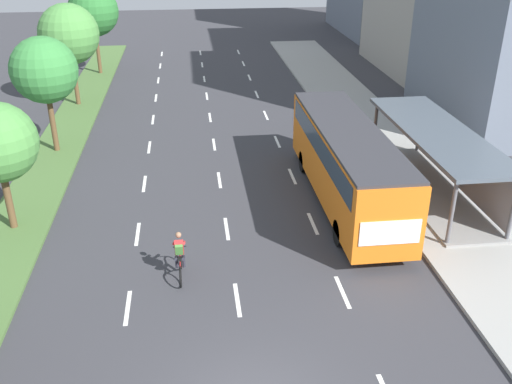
{
  "coord_description": "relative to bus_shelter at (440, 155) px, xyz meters",
  "views": [
    {
      "loc": [
        -1.19,
        -10.15,
        11.16
      ],
      "look_at": [
        1.27,
        10.2,
        1.2
      ],
      "focal_mm": 39.68,
      "sensor_mm": 36.0,
      "label": 1
    }
  ],
  "objects": [
    {
      "name": "median_tree_fifth",
      "position": [
        -17.61,
        23.76,
        2.96
      ],
      "size": [
        3.78,
        3.78,
        6.61
      ],
      "color": "brown",
      "rests_on": "median_strip"
    },
    {
      "name": "lane_divider_center",
      "position": [
        -9.53,
        7.28,
        -1.86
      ],
      "size": [
        0.14,
        48.68,
        0.01
      ],
      "color": "white",
      "rests_on": "ground"
    },
    {
      "name": "sidewalk_right",
      "position": [
        -0.28,
        8.44,
        -1.79
      ],
      "size": [
        4.5,
        52.0,
        0.15
      ],
      "primitive_type": "cube",
      "color": "#9E9E99",
      "rests_on": "ground"
    },
    {
      "name": "median_tree_third",
      "position": [
        -17.82,
        7.17,
        2.48
      ],
      "size": [
        3.31,
        3.31,
        5.9
      ],
      "color": "brown",
      "rests_on": "median_strip"
    },
    {
      "name": "median_tree_fourth",
      "position": [
        -18.01,
        15.47,
        2.74
      ],
      "size": [
        3.75,
        3.75,
        6.38
      ],
      "color": "brown",
      "rests_on": "median_strip"
    },
    {
      "name": "bus",
      "position": [
        -4.28,
        -0.31,
        0.2
      ],
      "size": [
        2.54,
        11.29,
        3.37
      ],
      "color": "orange",
      "rests_on": "ground"
    },
    {
      "name": "lane_divider_right",
      "position": [
        -6.03,
        7.28,
        -1.86
      ],
      "size": [
        0.14,
        48.68,
        0.01
      ],
      "color": "white",
      "rests_on": "ground"
    },
    {
      "name": "bus_shelter",
      "position": [
        0.0,
        0.0,
        0.0
      ],
      "size": [
        2.9,
        9.98,
        2.86
      ],
      "color": "gray",
      "rests_on": "sidewalk_right"
    },
    {
      "name": "lane_divider_left",
      "position": [
        -13.03,
        7.28,
        -1.86
      ],
      "size": [
        0.14,
        48.68,
        0.01
      ],
      "color": "white",
      "rests_on": "ground"
    },
    {
      "name": "median_strip",
      "position": [
        -17.83,
        8.44,
        -1.81
      ],
      "size": [
        2.6,
        52.0,
        0.12
      ],
      "primitive_type": "cube",
      "color": "#4C7038",
      "rests_on": "ground"
    },
    {
      "name": "cyclist",
      "position": [
        -11.34,
        -5.26,
        -1.08
      ],
      "size": [
        0.46,
        1.82,
        1.71
      ],
      "color": "black",
      "rests_on": "ground"
    }
  ]
}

